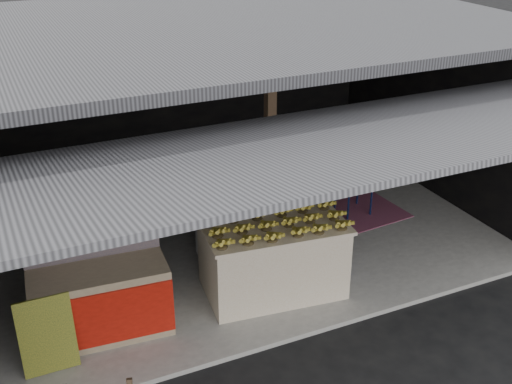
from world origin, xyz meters
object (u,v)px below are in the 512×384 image
neighbor_stall (101,298)px  plastic_chair (351,174)px  banana_table (273,257)px  water_barrel (321,253)px  white_crate (237,222)px

neighbor_stall → plastic_chair: size_ratio=1.51×
banana_table → plastic_chair: 2.47m
water_barrel → banana_table: bearing=-169.7°
banana_table → water_barrel: (0.75, 0.14, -0.22)m
white_crate → water_barrel: white_crate is taller
water_barrel → plastic_chair: plastic_chair is taller
banana_table → plastic_chair: (2.00, 1.44, 0.12)m
plastic_chair → water_barrel: bearing=-131.7°
banana_table → plastic_chair: size_ratio=1.79×
neighbor_stall → banana_table: bearing=3.6°
white_crate → neighbor_stall: size_ratio=0.73×
banana_table → white_crate: 0.86m
neighbor_stall → plastic_chair: bearing=23.6°
water_barrel → plastic_chair: 1.84m
banana_table → plastic_chair: bearing=42.3°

